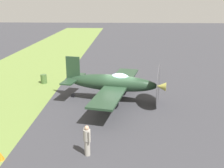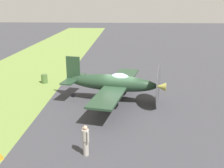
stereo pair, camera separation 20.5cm
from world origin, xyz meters
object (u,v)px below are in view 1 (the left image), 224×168
ground_crew_chief (87,140)px  fuel_drum (44,79)px  runway_marker_cone (1,156)px  airplane_lead (114,83)px

ground_crew_chief → fuel_drum: (-12.59, -6.04, -0.46)m
ground_crew_chief → runway_marker_cone: size_ratio=3.93×
fuel_drum → runway_marker_cone: (13.23, 1.60, -0.23)m
airplane_lead → runway_marker_cone: airplane_lead is taller
fuel_drum → runway_marker_cone: bearing=6.9°
airplane_lead → fuel_drum: 8.58m
ground_crew_chief → runway_marker_cone: (0.64, -4.43, -0.69)m
fuel_drum → runway_marker_cone: 13.33m
ground_crew_chief → airplane_lead: bearing=135.3°
ground_crew_chief → runway_marker_cone: bearing=-118.5°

